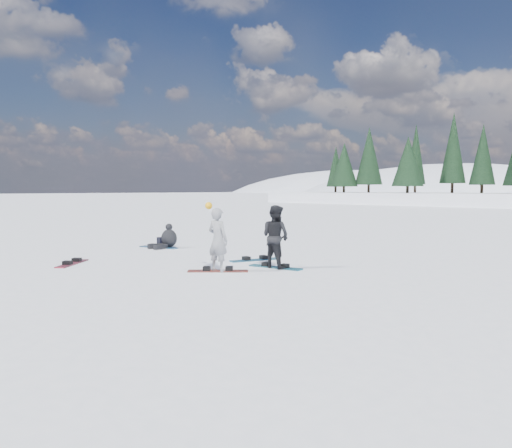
{
  "coord_description": "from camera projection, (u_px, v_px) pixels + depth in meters",
  "views": [
    {
      "loc": [
        8.63,
        -8.46,
        2.06
      ],
      "look_at": [
        -0.96,
        1.16,
        1.1
      ],
      "focal_mm": 35.0,
      "sensor_mm": 36.0,
      "label": 1
    }
  ],
  "objects": [
    {
      "name": "ground",
      "position": [
        250.0,
        273.0,
        12.2
      ],
      "size": [
        420.0,
        420.0,
        0.0
      ],
      "primitive_type": "plane",
      "color": "white",
      "rests_on": "ground"
    },
    {
      "name": "snowboarder_woman",
      "position": [
        218.0,
        239.0,
        12.36
      ],
      "size": [
        0.63,
        0.46,
        1.73
      ],
      "rotation": [
        0.0,
        0.0,
        3.29
      ],
      "color": "gray",
      "rests_on": "ground"
    },
    {
      "name": "snowboarder_man",
      "position": [
        275.0,
        237.0,
        12.94
      ],
      "size": [
        0.82,
        0.65,
        1.64
      ],
      "primitive_type": "imported",
      "rotation": [
        0.0,
        0.0,
        3.17
      ],
      "color": "black",
      "rests_on": "ground"
    },
    {
      "name": "seated_rider",
      "position": [
        168.0,
        239.0,
        17.38
      ],
      "size": [
        0.64,
        1.02,
        0.85
      ],
      "rotation": [
        0.0,
        0.0,
        0.07
      ],
      "color": "black",
      "rests_on": "ground"
    },
    {
      "name": "gear_bag",
      "position": [
        162.0,
        242.0,
        18.07
      ],
      "size": [
        0.52,
        0.43,
        0.3
      ],
      "primitive_type": "cube",
      "rotation": [
        0.0,
        0.0,
        -0.32
      ],
      "color": "black",
      "rests_on": "ground"
    },
    {
      "name": "snowboard_woman",
      "position": [
        218.0,
        271.0,
        12.42
      ],
      "size": [
        1.26,
        1.25,
        0.03
      ],
      "primitive_type": "cube",
      "rotation": [
        0.0,
        0.0,
        0.78
      ],
      "color": "maroon",
      "rests_on": "ground"
    },
    {
      "name": "snowboard_man",
      "position": [
        275.0,
        267.0,
        13.0
      ],
      "size": [
        1.53,
        0.56,
        0.03
      ],
      "primitive_type": "cube",
      "rotation": [
        0.0,
        0.0,
        0.19
      ],
      "color": "#16657B",
      "rests_on": "ground"
    },
    {
      "name": "snowboard_loose_c",
      "position": [
        159.0,
        247.0,
        17.44
      ],
      "size": [
        1.52,
        0.71,
        0.03
      ],
      "primitive_type": "cube",
      "rotation": [
        0.0,
        0.0,
        0.3
      ],
      "color": "navy",
      "rests_on": "ground"
    },
    {
      "name": "snowboard_loose_b",
      "position": [
        72.0,
        263.0,
        13.67
      ],
      "size": [
        1.18,
        1.33,
        0.03
      ],
      "primitive_type": "cube",
      "rotation": [
        0.0,
        0.0,
        -0.87
      ],
      "color": "maroon",
      "rests_on": "ground"
    },
    {
      "name": "snowboard_loose_a",
      "position": [
        255.0,
        260.0,
        14.36
      ],
      "size": [
        0.72,
        1.51,
        0.03
      ],
      "primitive_type": "cube",
      "rotation": [
        0.0,
        0.0,
        1.26
      ],
      "color": "#16587B",
      "rests_on": "ground"
    }
  ]
}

